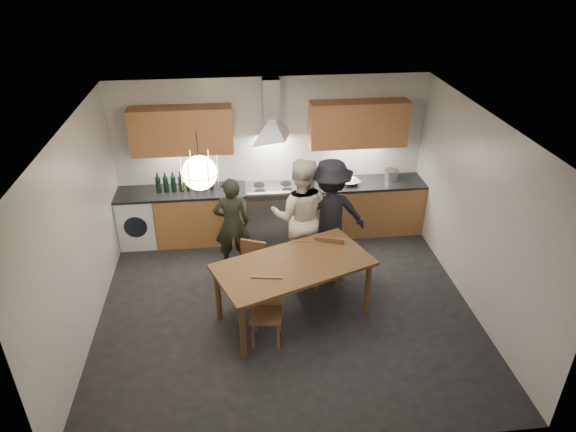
{
  "coord_description": "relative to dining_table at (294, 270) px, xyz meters",
  "views": [
    {
      "loc": [
        -0.59,
        -5.53,
        4.49
      ],
      "look_at": [
        0.07,
        0.4,
        1.2
      ],
      "focal_mm": 32.0,
      "sensor_mm": 36.0,
      "label": 1
    }
  ],
  "objects": [
    {
      "name": "pendant_lamp",
      "position": [
        -1.08,
        0.08,
        1.37
      ],
      "size": [
        0.43,
        0.43,
        0.7
      ],
      "color": "black",
      "rests_on": "ground"
    },
    {
      "name": "mixing_bowl",
      "position": [
        1.19,
        2.07,
        0.2
      ],
      "size": [
        0.37,
        0.37,
        0.07
      ],
      "primitive_type": "imported",
      "rotation": [
        0.0,
        0.0,
        0.3
      ],
      "color": "#B1B1B4",
      "rests_on": "counter_run"
    },
    {
      "name": "chair_front",
      "position": [
        -0.37,
        -0.37,
        -0.25
      ],
      "size": [
        0.44,
        0.44,
        0.85
      ],
      "rotation": [
        0.0,
        0.0,
        -0.16
      ],
      "color": "brown",
      "rests_on": "ground"
    },
    {
      "name": "counter_run",
      "position": [
        -0.05,
        2.13,
        -0.28
      ],
      "size": [
        5.0,
        0.62,
        0.9
      ],
      "color": "#C0844A",
      "rests_on": "ground"
    },
    {
      "name": "wine_bottles",
      "position": [
        -1.48,
        2.13,
        0.33
      ],
      "size": [
        0.9,
        0.08,
        0.33
      ],
      "color": "black",
      "rests_on": "counter_run"
    },
    {
      "name": "chair_back_right",
      "position": [
        0.58,
        0.55,
        -0.22
      ],
      "size": [
        0.52,
        0.52,
        0.9
      ],
      "rotation": [
        0.0,
        0.0,
        2.81
      ],
      "color": "brown",
      "rests_on": "ground"
    },
    {
      "name": "wall_fixtures",
      "position": [
        -0.08,
        2.24,
        1.14
      ],
      "size": [
        4.3,
        0.54,
        1.1
      ],
      "color": "#CB854E",
      "rests_on": "ground"
    },
    {
      "name": "room_shell",
      "position": [
        -0.08,
        0.18,
        0.97
      ],
      "size": [
        5.02,
        4.52,
        2.61
      ],
      "color": "white",
      "rests_on": "ground"
    },
    {
      "name": "chair_back_left",
      "position": [
        -0.44,
        0.71,
        -0.26
      ],
      "size": [
        0.48,
        0.48,
        0.82
      ],
      "rotation": [
        0.0,
        0.0,
        2.74
      ],
      "color": "brown",
      "rests_on": "ground"
    },
    {
      "name": "person_mid",
      "position": [
        0.24,
        1.11,
        0.16
      ],
      "size": [
        0.97,
        0.81,
        1.78
      ],
      "primitive_type": "imported",
      "rotation": [
        0.0,
        0.0,
        2.97
      ],
      "color": "beige",
      "rests_on": "ground"
    },
    {
      "name": "stock_pot",
      "position": [
        1.9,
        2.18,
        0.25
      ],
      "size": [
        0.27,
        0.27,
        0.16
      ],
      "primitive_type": "cylinder",
      "rotation": [
        0.0,
        0.0,
        -0.2
      ],
      "color": "#B9B9BD",
      "rests_on": "counter_run"
    },
    {
      "name": "dining_table",
      "position": [
        0.0,
        0.0,
        0.0
      ],
      "size": [
        2.19,
        1.63,
        0.83
      ],
      "rotation": [
        0.0,
        0.0,
        0.37
      ],
      "color": "brown",
      "rests_on": "ground"
    },
    {
      "name": "person_left",
      "position": [
        -0.76,
        1.28,
        0.0
      ],
      "size": [
        0.57,
        0.4,
        1.47
      ],
      "primitive_type": "imported",
      "rotation": [
        0.0,
        0.0,
        3.24
      ],
      "color": "black",
      "rests_on": "ground"
    },
    {
      "name": "ground",
      "position": [
        -0.08,
        0.18,
        -0.73
      ],
      "size": [
        5.0,
        5.0,
        0.0
      ],
      "primitive_type": "plane",
      "color": "black",
      "rests_on": "ground"
    },
    {
      "name": "range_stove",
      "position": [
        -0.08,
        2.12,
        -0.29
      ],
      "size": [
        0.9,
        0.6,
        0.92
      ],
      "color": "silver",
      "rests_on": "ground"
    },
    {
      "name": "person_right",
      "position": [
        0.68,
        1.19,
        0.12
      ],
      "size": [
        1.14,
        0.7,
        1.71
      ],
      "primitive_type": "imported",
      "rotation": [
        0.0,
        0.0,
        3.2
      ],
      "color": "black",
      "rests_on": "ground"
    },
    {
      "name": "chair_back_mid",
      "position": [
        0.26,
        0.6,
        -0.25
      ],
      "size": [
        0.41,
        0.41,
        0.84
      ],
      "rotation": [
        0.0,
        0.0,
        3.04
      ],
      "color": "brown",
      "rests_on": "ground"
    }
  ]
}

